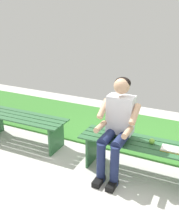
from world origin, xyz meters
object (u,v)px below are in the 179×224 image
(person_seated, at_px, (117,124))
(apple, at_px, (152,141))
(bench_near, at_px, (143,150))
(bench_far, at_px, (23,123))
(book_open, at_px, (179,151))

(person_seated, xyz_separation_m, apple, (-0.43, -0.11, -0.20))
(bench_near, height_order, bench_far, same)
(bench_far, bearing_deg, apple, -179.65)
(bench_far, distance_m, book_open, 2.41)
(apple, height_order, book_open, apple)
(bench_near, relative_size, person_seated, 1.31)
(bench_near, distance_m, apple, 0.18)
(bench_far, distance_m, apple, 2.08)
(bench_near, bearing_deg, book_open, 175.67)
(bench_near, bearing_deg, apple, -173.07)
(bench_near, xyz_separation_m, book_open, (-0.44, 0.03, 0.13))
(bench_far, relative_size, person_seated, 1.19)
(bench_far, height_order, apple, apple)
(book_open, bearing_deg, person_seated, 4.06)
(bench_far, bearing_deg, book_open, 179.21)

